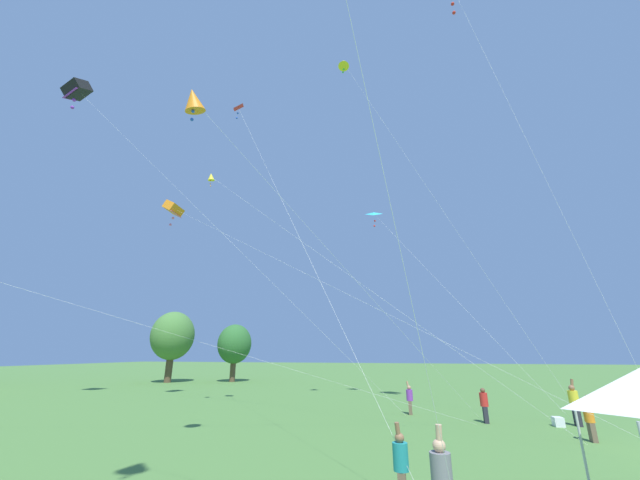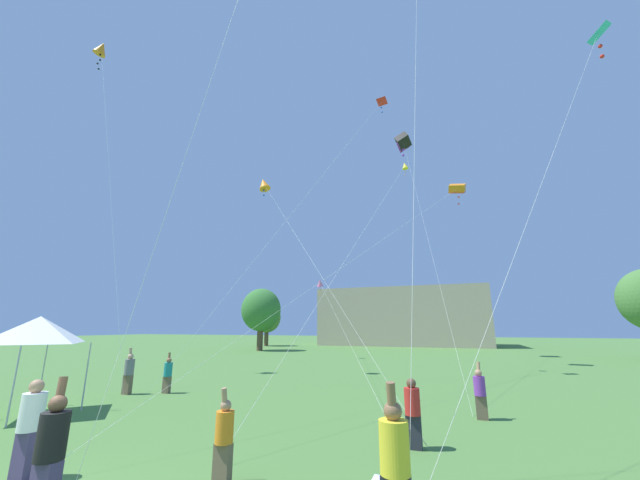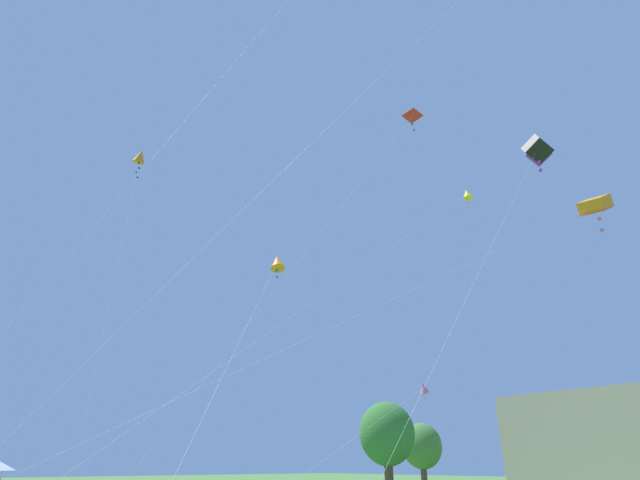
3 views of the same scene
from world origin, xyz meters
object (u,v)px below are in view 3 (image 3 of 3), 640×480
Objects in this scene: kite_orange_diamond_6 at (140,157)px; kite_orange_diamond_3 at (277,263)px; kite_red_delta_5 at (409,120)px; kite_black_box_1 at (538,150)px; kite_pink_diamond_2 at (423,388)px; kite_yellow_diamond_7 at (465,195)px; kite_orange_box_4 at (595,206)px.

kite_orange_diamond_3 is at bearing 20.86° from kite_orange_diamond_6.
kite_orange_diamond_3 is 0.69× the size of kite_red_delta_5.
kite_black_box_1 reaches higher than kite_orange_diamond_3.
kite_red_delta_5 is (8.00, 2.46, 6.13)m from kite_orange_diamond_3.
kite_orange_diamond_3 is at bearing -115.71° from kite_black_box_1.
kite_red_delta_5 is at bearing 17.11° from kite_orange_diamond_3.
kite_pink_diamond_2 is 14.05m from kite_yellow_diamond_7.
kite_orange_diamond_6 is (-12.06, -16.46, 16.89)m from kite_pink_diamond_2.
kite_orange_diamond_3 is 10.55m from kite_yellow_diamond_7.
kite_red_delta_5 is (8.13, -9.35, 11.81)m from kite_pink_diamond_2.
kite_orange_diamond_6 is at bearing -149.42° from kite_orange_box_4.
kite_orange_diamond_6 reaches higher than kite_yellow_diamond_7.
kite_yellow_diamond_7 is (-3.72, -5.57, 0.23)m from kite_orange_box_4.
kite_orange_box_4 is 1.38× the size of kite_red_delta_5.
kite_orange_box_4 reaches higher than kite_pink_diamond_2.
kite_red_delta_5 reaches higher than kite_orange_diamond_3.
kite_black_box_1 is 14.88m from kite_yellow_diamond_7.
kite_orange_diamond_6 reaches higher than kite_black_box_1.
kite_red_delta_5 is 0.79× the size of kite_orange_diamond_6.
kite_black_box_1 is at bearing 89.75° from kite_red_delta_5.
kite_orange_box_4 is 30.76m from kite_orange_diamond_6.
kite_yellow_diamond_7 is at bearing -37.27° from kite_pink_diamond_2.
kite_black_box_1 is 0.93× the size of kite_orange_box_4.
kite_red_delta_5 is at bearing -120.12° from kite_yellow_diamond_7.
kite_yellow_diamond_7 reaches higher than kite_pink_diamond_2.
kite_orange_diamond_3 is 0.70× the size of kite_yellow_diamond_7.
kite_black_box_1 is 1.28× the size of kite_red_delta_5.
kite_pink_diamond_2 is at bearing 53.77° from kite_orange_diamond_6.
kite_orange_diamond_6 reaches higher than kite_red_delta_5.
kite_pink_diamond_2 is 0.85× the size of kite_orange_box_4.
kite_pink_diamond_2 is 1.71× the size of kite_orange_diamond_3.
kite_pink_diamond_2 is 26.49m from kite_orange_diamond_6.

